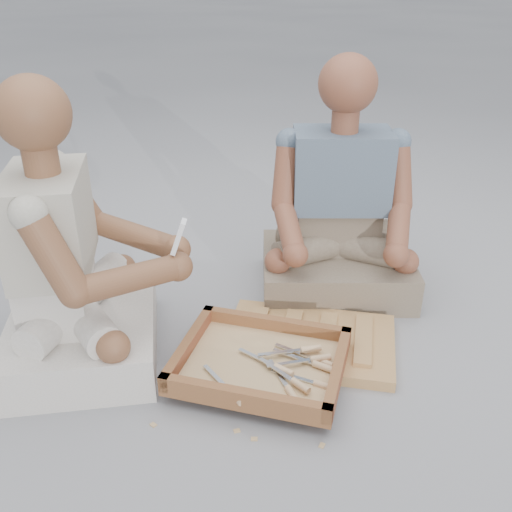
# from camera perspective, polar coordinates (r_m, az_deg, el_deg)

# --- Properties ---
(ground) EXTENTS (60.00, 60.00, 0.00)m
(ground) POSITION_cam_1_polar(r_m,az_deg,el_deg) (2.10, 2.10, -9.54)
(ground) COLOR gray
(ground) RESTS_ON ground
(carved_panel) EXTENTS (0.63, 0.44, 0.04)m
(carved_panel) POSITION_cam_1_polar(r_m,az_deg,el_deg) (2.13, 5.34, -8.49)
(carved_panel) COLOR olive
(carved_panel) RESTS_ON ground
(tool_tray) EXTENTS (0.60, 0.51, 0.07)m
(tool_tray) POSITION_cam_1_polar(r_m,az_deg,el_deg) (1.94, 0.46, -10.60)
(tool_tray) COLOR brown
(tool_tray) RESTS_ON carved_panel
(chisel_0) EXTENTS (0.21, 0.10, 0.02)m
(chisel_0) POSITION_cam_1_polar(r_m,az_deg,el_deg) (1.93, 6.11, -10.73)
(chisel_0) COLOR silver
(chisel_0) RESTS_ON tool_tray
(chisel_1) EXTENTS (0.21, 0.11, 0.02)m
(chisel_1) POSITION_cam_1_polar(r_m,az_deg,el_deg) (1.96, 6.16, -10.30)
(chisel_1) COLOR silver
(chisel_1) RESTS_ON tool_tray
(chisel_2) EXTENTS (0.16, 0.17, 0.02)m
(chisel_2) POSITION_cam_1_polar(r_m,az_deg,el_deg) (1.81, -2.48, -13.51)
(chisel_2) COLOR silver
(chisel_2) RESTS_ON tool_tray
(chisel_3) EXTENTS (0.21, 0.09, 0.02)m
(chisel_3) POSITION_cam_1_polar(r_m,az_deg,el_deg) (1.97, 4.89, -9.29)
(chisel_3) COLOR silver
(chisel_3) RESTS_ON tool_tray
(chisel_4) EXTENTS (0.18, 0.15, 0.02)m
(chisel_4) POSITION_cam_1_polar(r_m,az_deg,el_deg) (1.84, 3.98, -12.48)
(chisel_4) COLOR silver
(chisel_4) RESTS_ON tool_tray
(chisel_5) EXTENTS (0.21, 0.10, 0.02)m
(chisel_5) POSITION_cam_1_polar(r_m,az_deg,el_deg) (1.94, 5.85, -10.21)
(chisel_5) COLOR silver
(chisel_5) RESTS_ON tool_tray
(chisel_6) EXTENTS (0.20, 0.12, 0.02)m
(chisel_6) POSITION_cam_1_polar(r_m,az_deg,el_deg) (1.90, 2.23, -11.07)
(chisel_6) COLOR silver
(chisel_6) RESTS_ON tool_tray
(chisel_7) EXTENTS (0.22, 0.08, 0.02)m
(chisel_7) POSITION_cam_1_polar(r_m,az_deg,el_deg) (1.86, 6.20, -12.59)
(chisel_7) COLOR silver
(chisel_7) RESTS_ON tool_tray
(chisel_8) EXTENTS (0.12, 0.20, 0.02)m
(chisel_8) POSITION_cam_1_polar(r_m,az_deg,el_deg) (1.83, 3.32, -13.22)
(chisel_8) COLOR silver
(chisel_8) RESTS_ON tool_tray
(wood_chip_0) EXTENTS (0.02, 0.02, 0.00)m
(wood_chip_0) POSITION_cam_1_polar(r_m,az_deg,el_deg) (1.99, 4.60, -12.04)
(wood_chip_0) COLOR tan
(wood_chip_0) RESTS_ON ground
(wood_chip_1) EXTENTS (0.02, 0.02, 0.00)m
(wood_chip_1) POSITION_cam_1_polar(r_m,az_deg,el_deg) (1.78, -0.18, -17.83)
(wood_chip_1) COLOR tan
(wood_chip_1) RESTS_ON ground
(wood_chip_2) EXTENTS (0.02, 0.02, 0.00)m
(wood_chip_2) POSITION_cam_1_polar(r_m,az_deg,el_deg) (2.15, 6.76, -8.69)
(wood_chip_2) COLOR tan
(wood_chip_2) RESTS_ON ground
(wood_chip_3) EXTENTS (0.02, 0.02, 0.00)m
(wood_chip_3) POSITION_cam_1_polar(r_m,az_deg,el_deg) (2.04, 2.72, -10.90)
(wood_chip_3) COLOR tan
(wood_chip_3) RESTS_ON ground
(wood_chip_4) EXTENTS (0.02, 0.02, 0.00)m
(wood_chip_4) POSITION_cam_1_polar(r_m,az_deg,el_deg) (1.89, 0.47, -14.43)
(wood_chip_4) COLOR tan
(wood_chip_4) RESTS_ON ground
(wood_chip_5) EXTENTS (0.02, 0.02, 0.00)m
(wood_chip_5) POSITION_cam_1_polar(r_m,az_deg,el_deg) (1.84, -10.23, -16.28)
(wood_chip_5) COLOR tan
(wood_chip_5) RESTS_ON ground
(wood_chip_6) EXTENTS (0.02, 0.02, 0.00)m
(wood_chip_6) POSITION_cam_1_polar(r_m,az_deg,el_deg) (1.80, -1.93, -17.07)
(wood_chip_6) COLOR tan
(wood_chip_6) RESTS_ON ground
(wood_chip_7) EXTENTS (0.02, 0.02, 0.00)m
(wood_chip_7) POSITION_cam_1_polar(r_m,az_deg,el_deg) (1.98, -2.97, -12.13)
(wood_chip_7) COLOR tan
(wood_chip_7) RESTS_ON ground
(wood_chip_8) EXTENTS (0.02, 0.02, 0.00)m
(wood_chip_8) POSITION_cam_1_polar(r_m,az_deg,el_deg) (2.02, 6.20, -11.47)
(wood_chip_8) COLOR tan
(wood_chip_8) RESTS_ON ground
(wood_chip_9) EXTENTS (0.02, 0.02, 0.00)m
(wood_chip_9) POSITION_cam_1_polar(r_m,az_deg,el_deg) (1.77, 6.61, -18.30)
(wood_chip_9) COLOR tan
(wood_chip_9) RESTS_ON ground
(wood_chip_10) EXTENTS (0.02, 0.02, 0.00)m
(wood_chip_10) POSITION_cam_1_polar(r_m,az_deg,el_deg) (1.95, -6.21, -12.99)
(wood_chip_10) COLOR tan
(wood_chip_10) RESTS_ON ground
(wood_chip_11) EXTENTS (0.02, 0.02, 0.00)m
(wood_chip_11) POSITION_cam_1_polar(r_m,az_deg,el_deg) (2.19, 1.63, -7.84)
(wood_chip_11) COLOR tan
(wood_chip_11) RESTS_ON ground
(wood_chip_12) EXTENTS (0.02, 0.02, 0.00)m
(wood_chip_12) POSITION_cam_1_polar(r_m,az_deg,el_deg) (1.89, -3.91, -14.50)
(wood_chip_12) COLOR tan
(wood_chip_12) RESTS_ON ground
(wood_chip_13) EXTENTS (0.02, 0.02, 0.00)m
(wood_chip_13) POSITION_cam_1_polar(r_m,az_deg,el_deg) (1.90, -3.62, -14.22)
(wood_chip_13) COLOR tan
(wood_chip_13) RESTS_ON ground
(wood_chip_14) EXTENTS (0.02, 0.02, 0.00)m
(wood_chip_14) POSITION_cam_1_polar(r_m,az_deg,el_deg) (2.01, -0.30, -11.40)
(wood_chip_14) COLOR tan
(wood_chip_14) RESTS_ON ground
(craftsman) EXTENTS (0.73, 0.74, 0.98)m
(craftsman) POSITION_cam_1_polar(r_m,az_deg,el_deg) (2.02, -17.85, -1.45)
(craftsman) COLOR beige
(craftsman) RESTS_ON ground
(companion) EXTENTS (0.68, 0.57, 0.97)m
(companion) POSITION_cam_1_polar(r_m,az_deg,el_deg) (2.38, 8.33, 3.83)
(companion) COLOR #796C57
(companion) RESTS_ON ground
(mobile_phone) EXTENTS (0.06, 0.05, 0.12)m
(mobile_phone) POSITION_cam_1_polar(r_m,az_deg,el_deg) (1.87, -7.74, 1.93)
(mobile_phone) COLOR white
(mobile_phone) RESTS_ON craftsman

